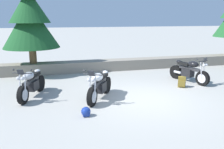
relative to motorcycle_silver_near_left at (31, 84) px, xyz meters
The scene contains 8 objects.
ground_plane 4.05m from the motorcycle_silver_near_left, 17.11° to the right, with size 120.00×120.00×0.00m, color #A3A099.
stone_wall 5.28m from the motorcycle_silver_near_left, 43.27° to the left, with size 36.00×0.80×0.55m, color gray.
motorcycle_silver_near_left is the anchor object (origin of this frame).
motorcycle_white_centre 2.46m from the motorcycle_silver_near_left, 19.12° to the right, with size 1.24×1.84×1.18m.
motorcycle_black_far_right 6.62m from the motorcycle_silver_near_left, ahead, with size 0.96×2.00×1.18m.
rider_backpack 5.88m from the motorcycle_silver_near_left, ahead, with size 0.35×0.34×0.47m.
rider_helmet 2.75m from the motorcycle_silver_near_left, 52.84° to the right, with size 0.28×0.28×0.28m.
pine_tree_far_left 4.30m from the motorcycle_silver_near_left, 92.56° to the left, with size 2.71×2.71×4.14m.
Camera 1 is at (-3.02, -7.31, 2.81)m, focal length 37.55 mm.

